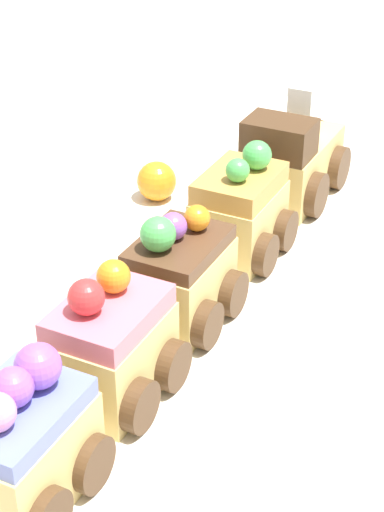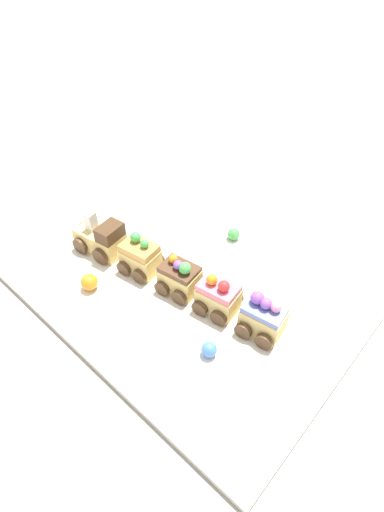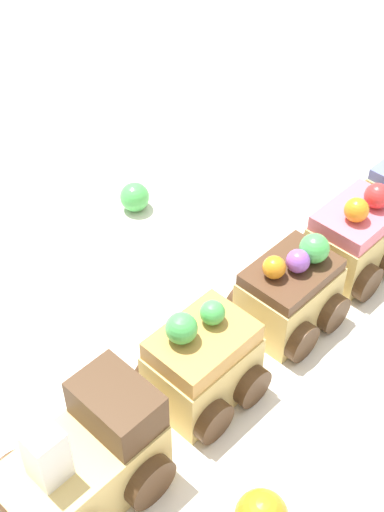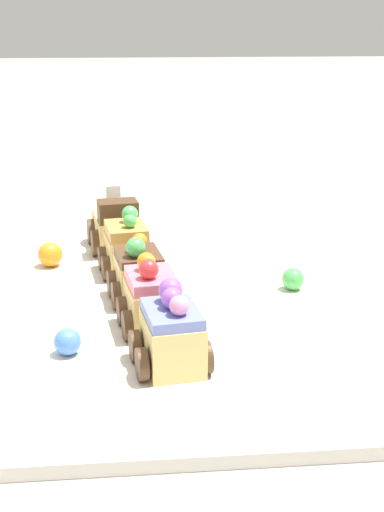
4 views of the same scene
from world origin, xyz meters
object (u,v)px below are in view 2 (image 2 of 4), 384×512
object	(u,v)px
cake_train_locomotive	(98,237)
cake_car_blueberry	(262,319)
cake_car_strawberry	(218,297)
gumball_orange	(89,282)
gumball_blue	(209,349)
cake_car_caramel	(140,258)
cake_car_chocolate	(180,278)
gumball_green	(234,234)

from	to	relation	value
cake_train_locomotive	cake_car_blueberry	xyz separation A→B (m)	(-0.35, -0.05, 0.00)
cake_car_strawberry	cake_train_locomotive	bearing A→B (deg)	-0.05
cake_car_strawberry	cake_car_blueberry	size ratio (longest dim) A/B	1.00
gumball_orange	gumball_blue	world-z (taller)	gumball_orange
cake_car_strawberry	cake_car_blueberry	distance (m)	0.08
cake_car_caramel	cake_car_blueberry	distance (m)	0.25
cake_car_chocolate	cake_train_locomotive	bearing A→B (deg)	-0.06
cake_car_caramel	gumball_blue	xyz separation A→B (m)	(-0.21, 0.06, -0.02)
cake_car_chocolate	gumball_orange	size ratio (longest dim) A/B	2.47
cake_car_blueberry	gumball_orange	world-z (taller)	cake_car_blueberry
cake_train_locomotive	gumball_green	world-z (taller)	cake_train_locomotive
cake_train_locomotive	gumball_green	bearing A→B (deg)	-139.99
cake_car_caramel	cake_car_blueberry	bearing A→B (deg)	-179.98
cake_car_blueberry	cake_car_strawberry	bearing A→B (deg)	0.44
cake_car_caramel	gumball_orange	bearing A→B (deg)	63.05
cake_car_strawberry	gumball_orange	size ratio (longest dim) A/B	2.51
gumball_blue	gumball_green	bearing A→B (deg)	-59.80
gumball_orange	gumball_blue	xyz separation A→B (m)	(-0.24, -0.04, -0.00)
gumball_blue	cake_car_caramel	bearing A→B (deg)	-14.69
cake_car_strawberry	gumball_blue	xyz separation A→B (m)	(-0.05, 0.08, -0.02)
cake_car_chocolate	cake_car_strawberry	bearing A→B (deg)	179.98
gumball_green	cake_car_chocolate	bearing A→B (deg)	94.68
cake_train_locomotive	cake_car_strawberry	xyz separation A→B (m)	(-0.27, -0.04, 0.00)
cake_car_strawberry	cake_car_blueberry	bearing A→B (deg)	-179.56
cake_car_chocolate	cake_car_strawberry	distance (m)	0.08
cake_train_locomotive	cake_car_chocolate	size ratio (longest dim) A/B	1.69
cake_car_strawberry	gumball_blue	world-z (taller)	cake_car_strawberry
cake_train_locomotive	gumball_green	xyz separation A→B (m)	(-0.18, -0.20, -0.01)
cake_car_chocolate	gumball_blue	xyz separation A→B (m)	(-0.12, 0.07, -0.02)
gumball_blue	cake_train_locomotive	bearing A→B (deg)	-7.29
cake_car_strawberry	gumball_blue	size ratio (longest dim) A/B	3.06
gumball_orange	gumball_green	size ratio (longest dim) A/B	1.21
cake_car_blueberry	gumball_blue	world-z (taller)	cake_car_blueberry
cake_car_strawberry	cake_car_caramel	bearing A→B (deg)	-0.18
cake_train_locomotive	gumball_orange	world-z (taller)	cake_train_locomotive
cake_car_caramel	gumball_orange	xyz separation A→B (m)	(0.03, 0.09, -0.01)
cake_train_locomotive	gumball_blue	xyz separation A→B (m)	(-0.32, 0.04, -0.02)
cake_car_chocolate	gumball_orange	xyz separation A→B (m)	(0.12, 0.10, -0.01)
cake_train_locomotive	cake_car_blueberry	world-z (taller)	cake_train_locomotive
cake_car_strawberry	cake_car_blueberry	xyz separation A→B (m)	(-0.08, -0.01, 0.00)
cake_car_chocolate	gumball_green	distance (m)	0.17
gumball_orange	cake_train_locomotive	bearing A→B (deg)	-47.00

